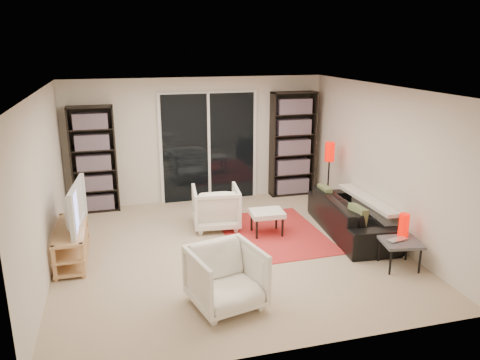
% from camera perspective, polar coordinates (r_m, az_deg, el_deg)
% --- Properties ---
extents(floor, '(5.00, 5.00, 0.00)m').
position_cam_1_polar(floor, '(7.16, -1.32, -8.51)').
color(floor, tan).
rests_on(floor, ground).
extents(wall_back, '(5.00, 0.02, 2.40)m').
position_cam_1_polar(wall_back, '(9.12, -5.14, 4.85)').
color(wall_back, beige).
rests_on(wall_back, ground).
extents(wall_front, '(5.00, 0.02, 2.40)m').
position_cam_1_polar(wall_front, '(4.49, 6.30, -7.51)').
color(wall_front, beige).
rests_on(wall_front, ground).
extents(wall_left, '(0.02, 5.00, 2.40)m').
position_cam_1_polar(wall_left, '(6.63, -22.86, -0.78)').
color(wall_left, beige).
rests_on(wall_left, ground).
extents(wall_right, '(0.02, 5.00, 2.40)m').
position_cam_1_polar(wall_right, '(7.70, 17.00, 2.05)').
color(wall_right, beige).
rests_on(wall_right, ground).
extents(ceiling, '(5.00, 5.00, 0.02)m').
position_cam_1_polar(ceiling, '(6.52, -1.46, 10.99)').
color(ceiling, white).
rests_on(ceiling, wall_back).
extents(sliding_door, '(1.92, 0.08, 2.16)m').
position_cam_1_polar(sliding_door, '(9.15, -3.84, 3.95)').
color(sliding_door, white).
rests_on(sliding_door, ground).
extents(bookshelf_left, '(0.80, 0.30, 1.95)m').
position_cam_1_polar(bookshelf_left, '(8.89, -17.38, 2.36)').
color(bookshelf_left, black).
rests_on(bookshelf_left, ground).
extents(bookshelf_right, '(0.90, 0.30, 2.10)m').
position_cam_1_polar(bookshelf_right, '(9.50, 6.44, 4.35)').
color(bookshelf_right, black).
rests_on(bookshelf_right, ground).
extents(tv_stand, '(0.41, 1.29, 0.50)m').
position_cam_1_polar(tv_stand, '(7.16, -19.82, -7.24)').
color(tv_stand, '#E4AE72').
rests_on(tv_stand, floor).
extents(tv, '(0.25, 1.13, 0.64)m').
position_cam_1_polar(tv, '(6.96, -20.10, -3.00)').
color(tv, black).
rests_on(tv, tv_stand).
extents(rug, '(1.59, 2.13, 0.01)m').
position_cam_1_polar(rug, '(7.75, 4.07, -6.51)').
color(rug, red).
rests_on(rug, floor).
extents(sofa, '(1.01, 2.16, 0.61)m').
position_cam_1_polar(sofa, '(7.86, 13.43, -4.23)').
color(sofa, black).
rests_on(sofa, floor).
extents(armchair_back, '(0.84, 0.86, 0.71)m').
position_cam_1_polar(armchair_back, '(7.89, -2.96, -3.32)').
color(armchair_back, white).
rests_on(armchair_back, floor).
extents(armchair_front, '(0.95, 0.96, 0.73)m').
position_cam_1_polar(armchair_front, '(5.60, -1.71, -11.82)').
color(armchair_front, white).
rests_on(armchair_front, floor).
extents(ottoman, '(0.55, 0.46, 0.40)m').
position_cam_1_polar(ottoman, '(7.61, 3.31, -4.19)').
color(ottoman, white).
rests_on(ottoman, floor).
extents(side_table, '(0.59, 0.59, 0.40)m').
position_cam_1_polar(side_table, '(6.86, 18.93, -7.31)').
color(side_table, '#4D4D53').
rests_on(side_table, floor).
extents(laptop, '(0.33, 0.25, 0.02)m').
position_cam_1_polar(laptop, '(6.80, 18.91, -7.03)').
color(laptop, silver).
rests_on(laptop, side_table).
extents(table_lamp, '(0.14, 0.14, 0.32)m').
position_cam_1_polar(table_lamp, '(6.96, 19.33, -5.19)').
color(table_lamp, '#E10900').
rests_on(table_lamp, side_table).
extents(floor_lamp, '(0.19, 0.19, 1.29)m').
position_cam_1_polar(floor_lamp, '(8.70, 10.84, 2.50)').
color(floor_lamp, black).
rests_on(floor_lamp, floor).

